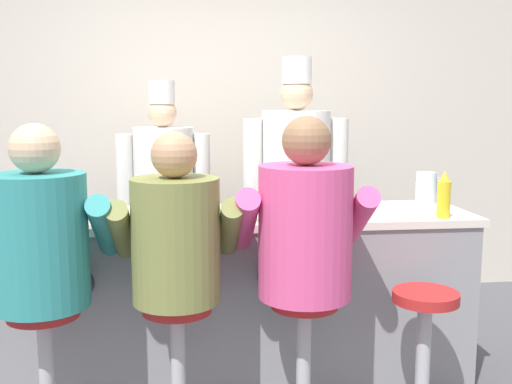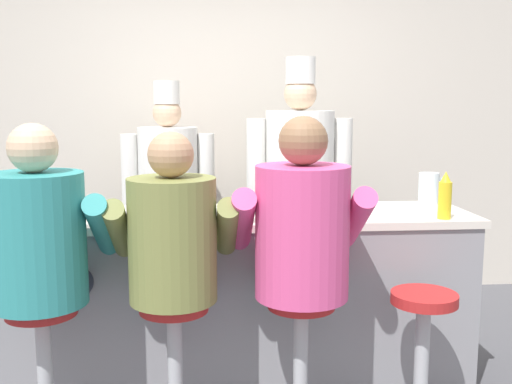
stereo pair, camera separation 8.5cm
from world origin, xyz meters
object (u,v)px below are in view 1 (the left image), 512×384
object	(u,v)px
water_pitcher_clear	(426,188)
diner_seated_olive	(176,248)
coffee_mug_tan	(201,212)
cook_in_whites_near	(164,189)
ketchup_bottle_red	(284,195)
mustard_bottle_yellow	(444,196)
diner_seated_teal	(42,248)
cup_stack_steel	(307,173)
breakfast_plate	(230,211)
diner_seated_pink	(304,239)
napkin_dispenser_chrome	(240,211)
cook_in_whites_far	(296,181)
empty_stool_round	(424,337)
cereal_bowl	(41,217)
hot_sauce_bottle_orange	(364,200)

from	to	relation	value
water_pitcher_clear	diner_seated_olive	xyz separation A→B (m)	(-1.45, -0.75, -0.14)
coffee_mug_tan	diner_seated_olive	world-z (taller)	diner_seated_olive
cook_in_whites_near	ketchup_bottle_red	bearing A→B (deg)	-61.91
mustard_bottle_yellow	diner_seated_olive	distance (m)	1.41
diner_seated_teal	coffee_mug_tan	bearing A→B (deg)	28.73
coffee_mug_tan	cook_in_whites_near	xyz separation A→B (m)	(-0.23, 1.29, -0.07)
ketchup_bottle_red	cup_stack_steel	world-z (taller)	cup_stack_steel
diner_seated_teal	cook_in_whites_near	distance (m)	1.73
ketchup_bottle_red	coffee_mug_tan	xyz separation A→B (m)	(-0.43, -0.05, -0.07)
mustard_bottle_yellow	breakfast_plate	size ratio (longest dim) A/B	0.89
diner_seated_pink	cook_in_whites_near	world-z (taller)	cook_in_whites_near
ketchup_bottle_red	mustard_bottle_yellow	size ratio (longest dim) A/B	0.98
coffee_mug_tan	napkin_dispenser_chrome	xyz separation A→B (m)	(0.19, -0.08, 0.02)
napkin_dispenser_chrome	water_pitcher_clear	bearing A→B (deg)	21.55
diner_seated_pink	cook_in_whites_far	size ratio (longest dim) A/B	0.81
breakfast_plate	coffee_mug_tan	bearing A→B (deg)	-134.62
mustard_bottle_yellow	water_pitcher_clear	world-z (taller)	mustard_bottle_yellow
cook_in_whites_far	empty_stool_round	bearing A→B (deg)	-75.66
breakfast_plate	cereal_bowl	distance (m)	0.96
mustard_bottle_yellow	cereal_bowl	world-z (taller)	mustard_bottle_yellow
ketchup_bottle_red	water_pitcher_clear	distance (m)	0.95
diner_seated_olive	diner_seated_pink	size ratio (longest dim) A/B	0.96
ketchup_bottle_red	water_pitcher_clear	size ratio (longest dim) A/B	1.30
hot_sauce_bottle_orange	water_pitcher_clear	xyz separation A→B (m)	(0.46, 0.29, 0.02)
napkin_dispenser_chrome	cook_in_whites_near	size ratio (longest dim) A/B	0.07
water_pitcher_clear	cook_in_whites_far	xyz separation A→B (m)	(-0.66, 0.63, -0.03)
cook_in_whites_near	cook_in_whites_far	world-z (taller)	cook_in_whites_far
water_pitcher_clear	coffee_mug_tan	distance (m)	1.38
cup_stack_steel	cook_in_whites_near	bearing A→B (deg)	126.14
diner_seated_olive	cook_in_whites_far	world-z (taller)	cook_in_whites_far
ketchup_bottle_red	breakfast_plate	xyz separation A→B (m)	(-0.27, 0.11, -0.10)
napkin_dispenser_chrome	cook_in_whites_near	distance (m)	1.44
cereal_bowl	cook_in_whites_near	distance (m)	1.37
water_pitcher_clear	cereal_bowl	xyz separation A→B (m)	(-2.12, -0.32, -0.07)
mustard_bottle_yellow	water_pitcher_clear	size ratio (longest dim) A/B	1.32
diner_seated_olive	water_pitcher_clear	bearing A→B (deg)	27.35
cereal_bowl	ketchup_bottle_red	bearing A→B (deg)	0.09
breakfast_plate	diner_seated_pink	world-z (taller)	diner_seated_pink
mustard_bottle_yellow	hot_sauce_bottle_orange	world-z (taller)	mustard_bottle_yellow
hot_sauce_bottle_orange	cook_in_whites_near	xyz separation A→B (m)	(-1.10, 1.22, -0.10)
water_pitcher_clear	mustard_bottle_yellow	bearing A→B (deg)	-100.96
coffee_mug_tan	napkin_dispenser_chrome	size ratio (longest dim) A/B	0.99
coffee_mug_tan	diner_seated_pink	bearing A→B (deg)	-39.90
cook_in_whites_far	coffee_mug_tan	bearing A→B (deg)	-123.77
empty_stool_round	napkin_dispenser_chrome	bearing A→B (deg)	158.24
empty_stool_round	cook_in_whites_near	bearing A→B (deg)	126.42
mustard_bottle_yellow	coffee_mug_tan	world-z (taller)	mustard_bottle_yellow
ketchup_bottle_red	water_pitcher_clear	bearing A→B (deg)	19.66
water_pitcher_clear	ketchup_bottle_red	bearing A→B (deg)	-160.34
cereal_bowl	cup_stack_steel	xyz separation A→B (m)	(1.37, 0.14, 0.19)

